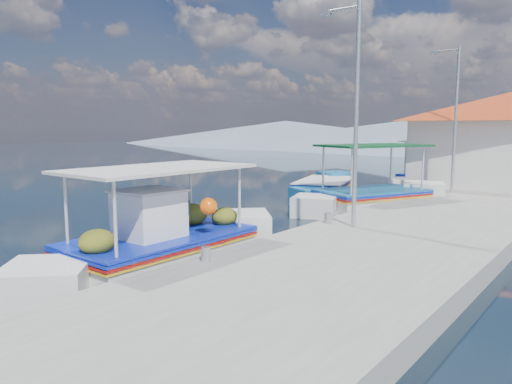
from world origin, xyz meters
The scene contains 9 objects.
ground centered at (0.00, 0.00, 0.00)m, with size 160.00×160.00×0.00m, color black.
quay centered at (5.90, 6.00, 0.25)m, with size 5.00×44.00×0.50m, color #9E9B94.
bollards centered at (3.80, 5.25, 0.65)m, with size 0.20×17.20×0.30m.
main_caique centered at (2.01, -2.59, 0.50)m, with size 2.36×7.84×2.58m.
caique_green_canopy centered at (2.58, 7.59, 0.42)m, with size 4.26×6.91×2.84m.
caique_blue_hull centered at (-0.46, 9.29, 0.34)m, with size 3.49×6.78×1.27m.
caique_far centered at (2.63, 15.91, 0.52)m, with size 3.74×7.78×2.82m.
lamp_post_near centered at (4.51, 2.00, 3.85)m, with size 1.21×0.14×6.00m.
lamp_post_far centered at (4.51, 11.00, 3.85)m, with size 1.21×0.14×6.00m.
Camera 1 is at (10.56, -9.94, 3.25)m, focal length 33.87 mm.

